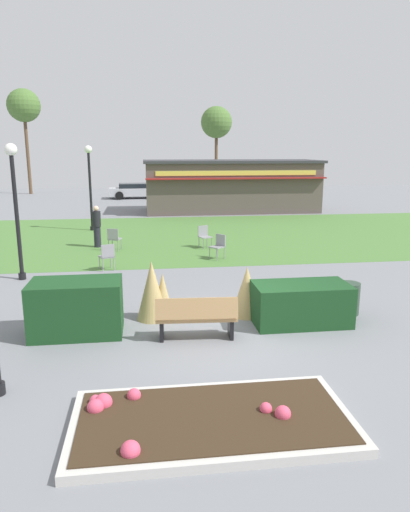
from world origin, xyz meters
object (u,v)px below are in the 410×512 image
food_kiosk (231,186)px  parked_car_west_slot (135,190)px  cafe_chair_west (219,244)px  tree_right_bg (24,107)px  park_bench (197,317)px  tree_left_bg (216,123)px  person_strolling (97,226)px  lamppost_mid (15,195)px  cafe_chair_east (204,235)px  cafe_chair_north (114,237)px  cafe_chair_center (107,255)px  trash_bin (349,298)px  lamppost_far (90,177)px

food_kiosk → parked_car_west_slot: food_kiosk is taller
cafe_chair_west → tree_right_bg: size_ratio=0.10×
park_bench → tree_left_bg: size_ratio=0.23×
person_strolling → lamppost_mid: bearing=-31.2°
food_kiosk → tree_right_bg: size_ratio=1.24×
cafe_chair_east → person_strolling: person_strolling is taller
tree_right_bg → person_strolling: bearing=-71.6°
cafe_chair_east → parked_car_west_slot: size_ratio=0.21×
park_bench → cafe_chair_north: (-2.24, 9.13, 0.05)m
lamppost_mid → tree_right_bg: (-6.25, 29.05, 4.88)m
park_bench → cafe_chair_center: (-2.27, 6.04, 0.05)m
cafe_chair_west → parked_car_west_slot: bearing=98.7°
trash_bin → food_kiosk: size_ratio=0.07×
lamppost_far → tree_left_bg: size_ratio=0.53×
food_kiosk → tree_left_bg: (1.08, 13.27, 4.56)m
parked_car_west_slot → person_strolling: bearing=-93.6°
lamppost_mid → trash_bin: size_ratio=5.27×
lamppost_far → tree_left_bg: bearing=65.0°
cafe_chair_east → cafe_chair_north: same height
lamppost_far → tree_right_bg: tree_right_bg is taller
food_kiosk → cafe_chair_north: food_kiosk is taller
cafe_chair_west → cafe_chair_north: 4.30m
parked_car_west_slot → tree_left_bg: tree_left_bg is taller
parked_car_west_slot → tree_left_bg: (7.34, 4.49, 5.54)m
lamppost_mid → cafe_chair_north: size_ratio=4.58×
food_kiosk → cafe_chair_west: 13.59m
lamppost_far → parked_car_west_slot: size_ratio=0.95×
cafe_chair_west → cafe_chair_center: (-3.89, -1.19, 0.00)m
trash_bin → cafe_chair_east: 8.54m
cafe_chair_center → person_strolling: (-0.68, 3.89, 0.33)m
cafe_chair_center → lamppost_far: bearing=99.3°
cafe_chair_west → tree_right_bg: (-12.67, 27.09, 6.93)m
park_bench → cafe_chair_north: bearing=103.8°
cafe_chair_center → tree_left_bg: 29.35m
park_bench → person_strolling: person_strolling is taller
lamppost_far → person_strolling: bearing=-81.2°
food_kiosk → cafe_chair_center: bearing=-115.2°
cafe_chair_north → tree_right_bg: 27.58m
lamppost_far → tree_left_bg: 22.01m
cafe_chair_west → parked_car_west_slot: 22.27m
trash_bin → cafe_chair_north: size_ratio=0.87×
cafe_chair_center → cafe_chair_west: bearing=17.0°
food_kiosk → cafe_chair_center: size_ratio=12.44×
cafe_chair_center → park_bench: bearing=-69.4°
lamppost_mid → tree_right_bg: bearing=102.1°
cafe_chair_north → tree_right_bg: tree_right_bg is taller
lamppost_far → cafe_chair_west: bearing=-52.7°
cafe_chair_east → cafe_chair_center: size_ratio=1.00×
parked_car_west_slot → trash_bin: bearing=-78.8°
food_kiosk → person_strolling: bearing=-125.3°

